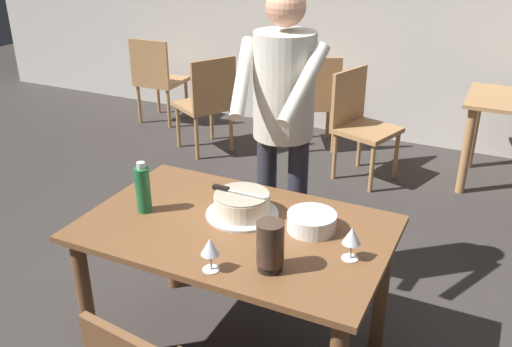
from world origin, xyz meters
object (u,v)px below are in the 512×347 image
main_dining_table (236,249)px  wine_glass_far (210,247)px  cake_knife (228,190)px  hurricane_lamp (270,246)px  cake_on_platter (242,205)px  background_chair_3 (157,77)px  background_chair_0 (314,99)px  wine_glass_near (352,237)px  background_chair_1 (360,121)px  person_cutting_cake (283,114)px  background_chair_2 (207,101)px  plate_stack (312,222)px  water_bottle (143,189)px

main_dining_table → wine_glass_far: 0.42m
cake_knife → hurricane_lamp: (0.37, -0.35, -0.01)m
cake_on_platter → background_chair_3: background_chair_3 is taller
background_chair_0 → background_chair_3: size_ratio=1.00×
cake_on_platter → wine_glass_near: 0.58m
cake_on_platter → wine_glass_near: (0.56, -0.14, 0.05)m
wine_glass_near → background_chair_1: (-0.61, 2.38, -0.36)m
cake_on_platter → wine_glass_near: wine_glass_near is taller
cake_knife → person_cutting_cake: (0.04, 0.54, 0.21)m
person_cutting_cake → background_chair_2: 2.24m
background_chair_2 → background_chair_3: 1.01m
plate_stack → person_cutting_cake: bearing=124.9°
cake_knife → background_chair_3: (-2.27, 2.66, -0.37)m
background_chair_0 → background_chair_2: 0.98m
plate_stack → person_cutting_cake: size_ratio=0.13×
background_chair_0 → person_cutting_cake: bearing=-74.7°
background_chair_1 → background_chair_3: size_ratio=1.00×
wine_glass_near → wine_glass_far: same height
main_dining_table → cake_on_platter: size_ratio=4.04×
wine_glass_near → person_cutting_cake: 0.92m
background_chair_0 → background_chair_2: size_ratio=1.00×
plate_stack → person_cutting_cake: 0.70m
person_cutting_cake → background_chair_2: size_ratio=1.91×
person_cutting_cake → main_dining_table: bearing=-85.7°
person_cutting_cake → background_chair_1: size_ratio=1.91×
cake_on_platter → background_chair_0: size_ratio=0.38×
water_bottle → background_chair_3: water_bottle is taller
background_chair_0 → background_chair_2: bearing=-150.4°
cake_knife → background_chair_0: background_chair_0 is taller
cake_on_platter → water_bottle: (-0.43, -0.16, 0.06)m
main_dining_table → wine_glass_far: bearing=-78.4°
hurricane_lamp → background_chair_2: bearing=124.8°
person_cutting_cake → background_chair_2: person_cutting_cake is taller
water_bottle → background_chair_0: bearing=93.5°
main_dining_table → water_bottle: 0.51m
cake_on_platter → plate_stack: bearing=2.1°
wine_glass_far → background_chair_2: bearing=120.5°
cake_knife → main_dining_table: bearing=-49.0°
cake_on_platter → person_cutting_cake: person_cutting_cake is taller
plate_stack → person_cutting_cake: (-0.37, 0.53, 0.29)m
plate_stack → wine_glass_far: size_ratio=1.53×
hurricane_lamp → person_cutting_cake: size_ratio=0.12×
hurricane_lamp → background_chair_3: (-2.64, 3.01, -0.37)m
hurricane_lamp → main_dining_table: bearing=139.1°
hurricane_lamp → background_chair_2: size_ratio=0.23×
background_chair_2 → wine_glass_near: bearing=-48.9°
cake_knife → background_chair_0: bearing=101.4°
cake_on_platter → cake_knife: size_ratio=1.26×
wine_glass_far → plate_stack: bearing=61.7°
main_dining_table → background_chair_1: (-0.07, 2.34, -0.14)m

